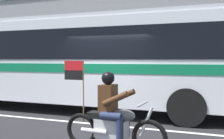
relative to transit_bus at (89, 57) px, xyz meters
The scene contains 6 objects.
ground_plane 2.49m from the transit_bus, 47.07° to the right, with size 60.00×60.00×0.00m, color black.
sidewalk_curb 4.45m from the transit_bus, 74.12° to the left, with size 28.00×3.80×0.15m, color gray.
lane_center_stripe 2.83m from the transit_bus, 58.24° to the right, with size 26.60×0.14×0.01m, color silver.
office_building_facade 6.84m from the transit_bus, 79.83° to the left, with size 28.00×0.89×9.11m.
transit_bus is the anchor object (origin of this frame).
motorcycle_with_rider 4.47m from the transit_bus, 58.47° to the right, with size 2.19×0.64×1.78m.
Camera 1 is at (3.00, -7.41, 1.81)m, focal length 43.45 mm.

